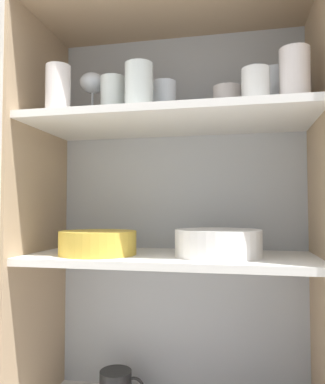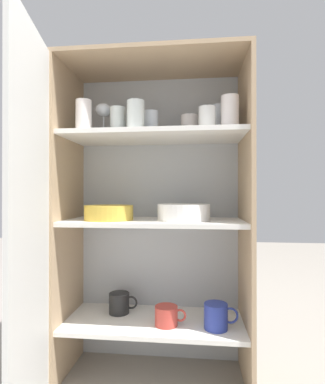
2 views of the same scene
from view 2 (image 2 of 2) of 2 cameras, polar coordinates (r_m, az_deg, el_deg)
cupboard_back_panel at (r=1.53m, az=-0.70°, el=-4.92°), size 0.82×0.02×1.40m
cupboard_side_left at (r=1.46m, az=-17.50°, el=-5.12°), size 0.02×0.37×1.40m
cupboard_side_right at (r=1.36m, az=15.57°, el=-5.49°), size 0.02×0.37×1.40m
cupboard_top_panel at (r=1.47m, az=-1.59°, el=23.17°), size 0.82×0.37×0.02m
shelf_board_lower at (r=1.46m, az=-1.59°, el=-23.45°), size 0.79×0.33×0.02m
shelf_board_middle at (r=1.35m, az=-1.59°, el=-5.72°), size 0.79×0.33×0.02m
shelf_board_upper at (r=1.37m, az=-1.59°, el=10.48°), size 0.79×0.33×0.02m
cupboard_door at (r=1.10m, az=-23.88°, el=-6.70°), size 0.10×0.40×1.40m
tumbler_glass_0 at (r=1.43m, az=-5.31°, el=12.96°), size 0.06×0.06×0.12m
tumbler_glass_1 at (r=1.35m, az=-14.79°, el=13.91°), size 0.07×0.07×0.13m
tumbler_glass_2 at (r=1.38m, az=-8.51°, el=13.27°), size 0.07×0.07×0.12m
tumbler_glass_3 at (r=1.31m, az=-5.14°, el=14.24°), size 0.08×0.08×0.13m
tumbler_glass_4 at (r=1.41m, az=5.19°, el=12.48°), size 0.08×0.08×0.09m
tumbler_glass_5 at (r=1.39m, az=-2.26°, el=12.98°), size 0.07×0.07×0.11m
tumbler_glass_6 at (r=1.29m, az=8.48°, el=13.70°), size 0.07×0.07×0.09m
tumbler_glass_7 at (r=1.42m, az=10.84°, el=13.30°), size 0.07×0.07×0.13m
tumbler_glass_8 at (r=1.31m, az=12.73°, el=14.53°), size 0.07×0.07×0.14m
wine_glass_0 at (r=1.45m, az=-11.17°, el=14.67°), size 0.08×0.08×0.15m
plate_stack_white at (r=1.32m, az=4.06°, el=-3.84°), size 0.23×0.23×0.07m
mixing_bowl_large at (r=1.35m, az=-10.18°, el=-3.77°), size 0.21×0.21×0.07m
coffee_mug_primary at (r=1.39m, az=0.81°, el=-22.49°), size 0.14×0.10×0.08m
coffee_mug_extra_1 at (r=1.52m, az=-8.18°, el=-20.19°), size 0.14×0.10×0.09m
coffee_mug_extra_2 at (r=1.37m, az=10.23°, el=-22.24°), size 0.14×0.10×0.10m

